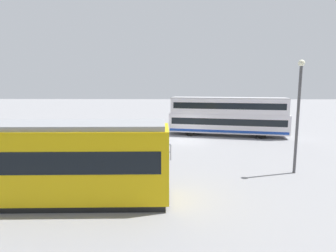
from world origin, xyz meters
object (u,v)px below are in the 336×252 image
Objects in this scene: double_decker_bus at (227,116)px; street_lamp at (298,108)px; pedestrian_near_railing at (122,144)px; info_sign at (51,135)px.

street_lamp reaches higher than double_decker_bus.
street_lamp is (-10.44, 2.63, 2.71)m from pedestrian_near_railing.
double_decker_bus is 16.50m from info_sign.
double_decker_bus is 12.27m from street_lamp.
pedestrian_near_railing is 0.78× the size of info_sign.
info_sign is (5.08, -0.56, 0.56)m from pedestrian_near_railing.
info_sign is at bearing -11.62° from street_lamp.
double_decker_bus is at bearing -147.58° from info_sign.
street_lamp reaches higher than info_sign.
pedestrian_near_railing is 11.10m from street_lamp.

